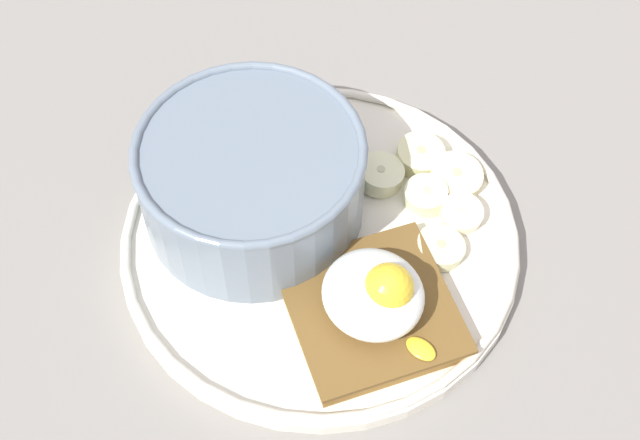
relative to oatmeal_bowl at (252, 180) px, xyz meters
The scene contains 11 objects.
ground_plane 7.03cm from the oatmeal_bowl, 152.00° to the right, with size 120.00×120.00×2.00cm, color gray.
plate 5.84cm from the oatmeal_bowl, 152.00° to the right, with size 25.35×25.35×1.60cm.
oatmeal_bowl is the anchor object (origin of this frame).
toast_slice 10.97cm from the oatmeal_bowl, behind, with size 11.64×11.64×1.17cm.
poached_egg 10.83cm from the oatmeal_bowl, behind, with size 8.05×5.87×3.82cm.
banana_slice_front 11.40cm from the oatmeal_bowl, 121.06° to the right, with size 3.11×3.16×1.33cm.
banana_slice_left 8.89cm from the oatmeal_bowl, 108.66° to the right, with size 4.24×4.28×1.51cm.
banana_slice_back 13.54cm from the oatmeal_bowl, 127.74° to the right, with size 2.89×2.77×1.41cm.
banana_slice_right 12.47cm from the oatmeal_bowl, 140.08° to the right, with size 4.27×4.30×1.30cm.
banana_slice_inner 13.60cm from the oatmeal_bowl, 115.06° to the right, with size 3.71×3.61×1.49cm.
banana_slice_outer 11.86cm from the oatmeal_bowl, 104.69° to the right, with size 3.83×3.74×1.55cm.
Camera 1 is at (-25.67, 17.51, 50.33)cm, focal length 50.00 mm.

